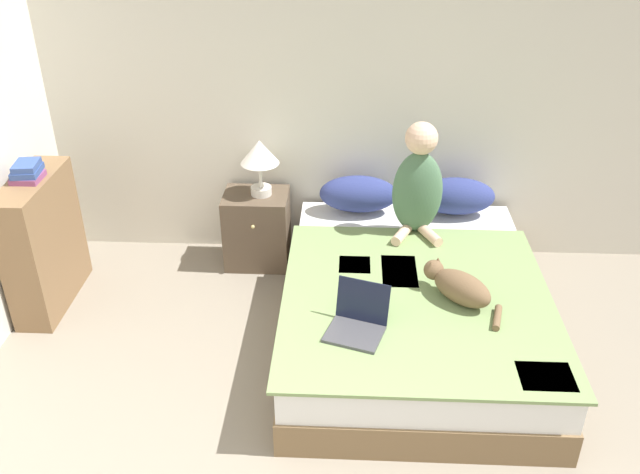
{
  "coord_description": "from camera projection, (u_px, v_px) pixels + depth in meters",
  "views": [
    {
      "loc": [
        0.11,
        -1.19,
        2.79
      ],
      "look_at": [
        -0.06,
        2.27,
        0.8
      ],
      "focal_mm": 38.0,
      "sensor_mm": 36.0,
      "label": 1
    }
  ],
  "objects": [
    {
      "name": "person_sitting",
      "position": [
        418.0,
        184.0,
        4.59
      ],
      "size": [
        0.35,
        0.35,
        0.8
      ],
      "color": "#476B4C",
      "rests_on": "bed"
    },
    {
      "name": "nightstand",
      "position": [
        257.0,
        229.0,
        5.13
      ],
      "size": [
        0.48,
        0.4,
        0.58
      ],
      "color": "brown",
      "rests_on": "ground_plane"
    },
    {
      "name": "bookshelf",
      "position": [
        43.0,
        242.0,
        4.59
      ],
      "size": [
        0.25,
        0.78,
        0.94
      ],
      "color": "brown",
      "rests_on": "ground_plane"
    },
    {
      "name": "table_lamp",
      "position": [
        260.0,
        156.0,
        4.83
      ],
      "size": [
        0.28,
        0.28,
        0.42
      ],
      "color": "beige",
      "rests_on": "nightstand"
    },
    {
      "name": "pillow_far",
      "position": [
        455.0,
        196.0,
        4.94
      ],
      "size": [
        0.57,
        0.28,
        0.27
      ],
      "color": "navy",
      "rests_on": "bed"
    },
    {
      "name": "book_stack_top",
      "position": [
        27.0,
        172.0,
        4.33
      ],
      "size": [
        0.18,
        0.23,
        0.12
      ],
      "color": "#844270",
      "rests_on": "bookshelf"
    },
    {
      "name": "cat_tabby",
      "position": [
        459.0,
        286.0,
        3.99
      ],
      "size": [
        0.44,
        0.5,
        0.2
      ],
      "rotation": [
        0.0,
        0.0,
        2.37
      ],
      "color": "brown",
      "rests_on": "bed"
    },
    {
      "name": "pillow_near",
      "position": [
        358.0,
        194.0,
        4.97
      ],
      "size": [
        0.57,
        0.28,
        0.27
      ],
      "color": "navy",
      "rests_on": "bed"
    },
    {
      "name": "laptop_open",
      "position": [
        357.0,
        322.0,
        3.76
      ],
      "size": [
        0.38,
        0.38,
        0.26
      ],
      "rotation": [
        0.0,
        0.0,
        -0.31
      ],
      "color": "#424247",
      "rests_on": "bed"
    },
    {
      "name": "bed",
      "position": [
        412.0,
        308.0,
        4.35
      ],
      "size": [
        1.62,
        2.14,
        0.45
      ],
      "color": "brown",
      "rests_on": "ground_plane"
    },
    {
      "name": "wall_back",
      "position": [
        336.0,
        92.0,
        4.84
      ],
      "size": [
        5.23,
        0.05,
        2.55
      ],
      "color": "beige",
      "rests_on": "ground_plane"
    }
  ]
}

